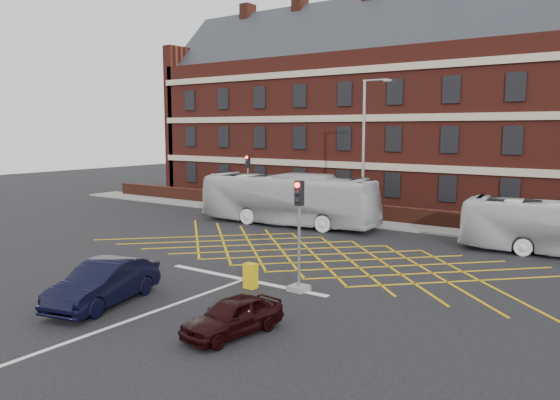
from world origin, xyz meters
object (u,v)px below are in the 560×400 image
Objects in this scene: utility_cabinet at (251,276)px; direction_signs at (233,193)px; bus_left at (288,199)px; car_navy at (104,283)px; street_lamp at (364,179)px; car_maroon at (233,316)px; traffic_light_far at (248,189)px; traffic_light_near at (299,246)px.

direction_signs is at bearing 132.12° from utility_cabinet.
bus_left is 17.64m from car_navy.
car_navy is at bearing -61.64° from direction_signs.
car_navy is 22.36m from direction_signs.
street_lamp is at bearing -77.93° from bus_left.
street_lamp is at bearing 113.25° from car_maroon.
direction_signs is at bearing 174.69° from street_lamp.
car_maroon is at bearing -155.15° from bus_left.
street_lamp is at bearing 98.78° from utility_cabinet.
direction_signs is (-10.62, 19.67, 0.60)m from car_navy.
utility_cabinet is (-2.58, 4.13, -0.09)m from car_maroon.
car_navy is 5.49m from utility_cabinet.
car_maroon is at bearing -52.53° from traffic_light_far.
traffic_light_far is 1.94× the size of direction_signs.
car_navy is at bearing -131.75° from traffic_light_near.
street_lamp reaches higher than car_navy.
utility_cabinet is at bearing -47.88° from direction_signs.
bus_left is 3.52× the size of car_maroon.
bus_left reaches higher than car_maroon.
traffic_light_far is at bearing 128.82° from utility_cabinet.
direction_signs is 20.39m from utility_cabinet.
utility_cabinet is (12.43, -15.44, -1.27)m from traffic_light_far.
street_lamp is at bearing -5.31° from direction_signs.
street_lamp is (-4.75, 18.18, 2.59)m from car_maroon.
utility_cabinet is (6.90, -12.63, -1.18)m from bus_left.
street_lamp is at bearing -7.76° from traffic_light_far.
car_navy is 2.14× the size of direction_signs.
car_maroon is at bearing -10.11° from car_navy.
traffic_light_far is (-14.16, 14.64, 0.00)m from traffic_light_near.
car_navy is at bearing -64.87° from traffic_light_far.
traffic_light_far reaches higher than car_maroon.
car_navy reaches higher than car_maroon.
direction_signs is (-11.50, 1.07, -1.79)m from street_lamp.
traffic_light_far is at bearing 100.65° from car_navy.
street_lamp is 11.68m from direction_signs.
utility_cabinet is (3.04, 4.56, -0.28)m from car_navy.
car_navy is 1.10× the size of traffic_light_near.
utility_cabinet is at bearing -155.99° from bus_left.
direction_signs is (-6.77, 2.49, -0.29)m from bus_left.
street_lamp is at bearing 106.44° from traffic_light_near.
utility_cabinet is at bearing -51.18° from traffic_light_far.
traffic_light_far is 0.47× the size of street_lamp.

